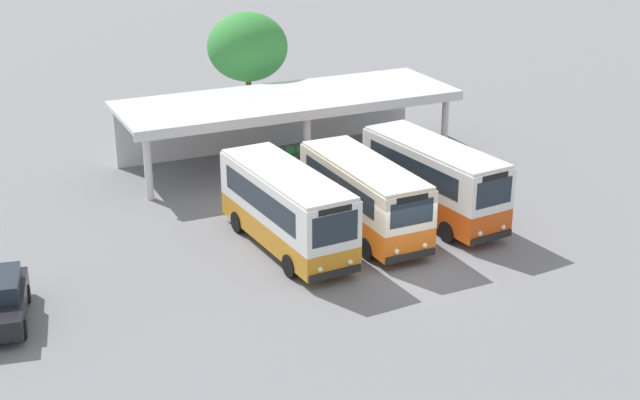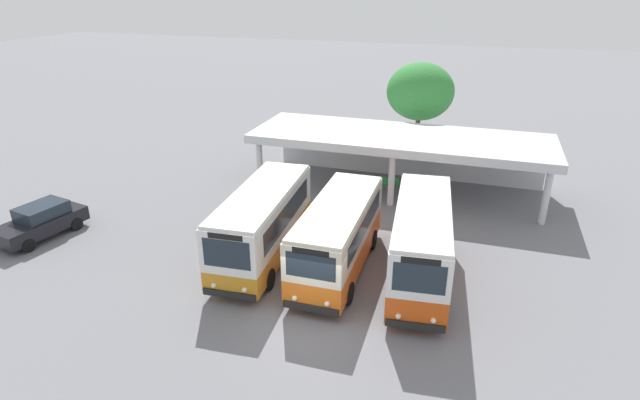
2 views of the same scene
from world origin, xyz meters
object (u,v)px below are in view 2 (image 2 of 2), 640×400
Objects in this scene: waiting_chair_middle_seat at (405,185)px; city_bus_middle_cream at (421,241)px; waiting_chair_second_from_end at (395,184)px; city_bus_second_in_row at (338,234)px; waiting_chair_end_by_column at (385,183)px; city_bus_nearest_orange at (263,222)px; waiting_chair_fifth_seat at (425,187)px; waiting_chair_fourth_seat at (415,186)px; parked_car_flank at (41,221)px.

city_bus_middle_cream is at bearing -77.43° from waiting_chair_middle_seat.
city_bus_middle_cream is 9.19× the size of waiting_chair_second_from_end.
city_bus_second_in_row is 9.49m from waiting_chair_end_by_column.
city_bus_second_in_row is (3.45, 0.02, -0.07)m from city_bus_nearest_orange.
waiting_chair_fifth_seat is (1.78, 0.02, 0.00)m from waiting_chair_second_from_end.
waiting_chair_fourth_seat is at bearing 0.72° from waiting_chair_second_from_end.
waiting_chair_end_by_column is at bearing -179.19° from waiting_chair_fourth_seat.
city_bus_nearest_orange is 9.24× the size of waiting_chair_second_from_end.
waiting_chair_end_by_column and waiting_chair_fifth_seat have the same top height.
waiting_chair_fifth_seat is at bearing 95.36° from city_bus_middle_cream.
waiting_chair_second_from_end is 1.00× the size of waiting_chair_middle_seat.
waiting_chair_middle_seat is (0.59, -0.01, 0.00)m from waiting_chair_second_from_end.
city_bus_nearest_orange is at bearing -111.21° from waiting_chair_end_by_column.
city_bus_nearest_orange reaches higher than city_bus_second_in_row.
waiting_chair_fourth_seat is (1.99, 9.44, -1.20)m from city_bus_second_in_row.
city_bus_nearest_orange reaches higher than waiting_chair_end_by_column.
waiting_chair_fourth_seat is (-1.46, 9.24, -1.32)m from city_bus_middle_cream.
waiting_chair_second_from_end is at bearing 178.70° from waiting_chair_middle_seat.
parked_car_flank is at bearing -172.75° from city_bus_nearest_orange.
waiting_chair_fourth_seat is (0.59, 0.03, 0.00)m from waiting_chair_middle_seat.
waiting_chair_second_from_end is at bearing 85.13° from city_bus_second_in_row.
city_bus_nearest_orange is at bearing -114.25° from waiting_chair_second_from_end.
parked_car_flank is 18.33m from waiting_chair_end_by_column.
city_bus_second_in_row is at bearing -101.90° from waiting_chair_fourth_seat.
waiting_chair_middle_seat is at bearing -1.30° from waiting_chair_second_from_end.
city_bus_second_in_row is 8.88× the size of waiting_chair_second_from_end.
waiting_chair_middle_seat is at bearing -177.27° from waiting_chair_fourth_seat.
waiting_chair_fifth_seat is (17.15, 10.88, -0.30)m from parked_car_flank.
waiting_chair_fifth_seat is (6.03, 9.46, -1.27)m from city_bus_nearest_orange.
city_bus_nearest_orange is 6.90m from city_bus_middle_cream.
waiting_chair_middle_seat is at bearing 34.18° from parked_car_flank.
city_bus_middle_cream reaches higher than waiting_chair_fifth_seat.
city_bus_middle_cream reaches higher than waiting_chair_second_from_end.
waiting_chair_middle_seat is at bearing -178.31° from waiting_chair_fifth_seat.
waiting_chair_fifth_seat is at bearing 0.65° from waiting_chair_fourth_seat.
city_bus_nearest_orange is 10.19m from waiting_chair_end_by_column.
waiting_chair_second_from_end and waiting_chair_fifth_seat have the same top height.
city_bus_middle_cream is 9.19× the size of waiting_chair_middle_seat.
city_bus_middle_cream is at bearing 1.80° from city_bus_nearest_orange.
city_bus_nearest_orange is 10.67m from waiting_chair_middle_seat.
waiting_chair_middle_seat is at bearing 81.56° from city_bus_second_in_row.
waiting_chair_end_by_column and waiting_chair_fourth_seat have the same top height.
waiting_chair_second_from_end is at bearing -179.31° from waiting_chair_fifth_seat.
waiting_chair_fourth_seat is 0.59m from waiting_chair_fifth_seat.
parked_car_flank is 5.11× the size of waiting_chair_middle_seat.
waiting_chair_fourth_seat is (1.19, 0.01, 0.00)m from waiting_chair_second_from_end.
city_bus_second_in_row reaches higher than parked_car_flank.
parked_car_flank reaches higher than waiting_chair_fourth_seat.
city_bus_middle_cream is 9.68m from waiting_chair_second_from_end.
city_bus_nearest_orange is 1.81× the size of parked_car_flank.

